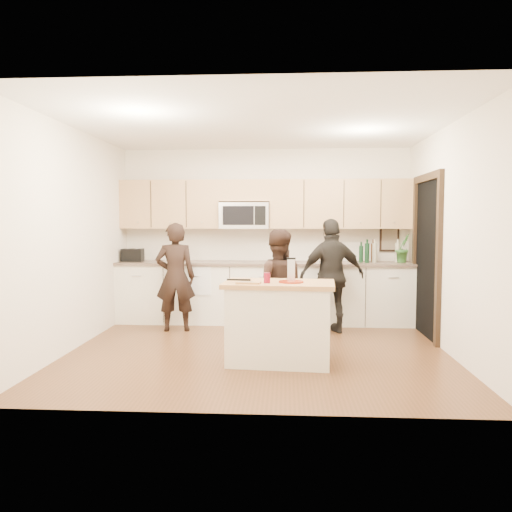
# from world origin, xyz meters

# --- Properties ---
(floor) EXTENTS (4.50, 4.50, 0.00)m
(floor) POSITION_xyz_m (0.00, 0.00, 0.00)
(floor) COLOR brown
(floor) RESTS_ON ground
(room_shell) EXTENTS (4.52, 4.02, 2.71)m
(room_shell) POSITION_xyz_m (0.00, 0.00, 1.73)
(room_shell) COLOR silver
(room_shell) RESTS_ON ground
(back_cabinetry) EXTENTS (4.50, 0.66, 0.94)m
(back_cabinetry) POSITION_xyz_m (0.00, 1.69, 0.47)
(back_cabinetry) COLOR silver
(back_cabinetry) RESTS_ON ground
(upper_cabinetry) EXTENTS (4.50, 0.33, 0.75)m
(upper_cabinetry) POSITION_xyz_m (0.03, 1.83, 1.84)
(upper_cabinetry) COLOR tan
(upper_cabinetry) RESTS_ON ground
(microwave) EXTENTS (0.76, 0.41, 0.40)m
(microwave) POSITION_xyz_m (-0.31, 1.80, 1.65)
(microwave) COLOR silver
(microwave) RESTS_ON ground
(doorway) EXTENTS (0.06, 1.25, 2.20)m
(doorway) POSITION_xyz_m (2.23, 0.90, 1.16)
(doorway) COLOR black
(doorway) RESTS_ON ground
(framed_picture) EXTENTS (0.30, 0.03, 0.38)m
(framed_picture) POSITION_xyz_m (1.95, 1.98, 1.28)
(framed_picture) COLOR black
(framed_picture) RESTS_ON ground
(dish_towel) EXTENTS (0.34, 0.60, 0.48)m
(dish_towel) POSITION_xyz_m (-0.95, 1.50, 0.80)
(dish_towel) COLOR white
(dish_towel) RESTS_ON ground
(island) EXTENTS (1.25, 0.79, 0.90)m
(island) POSITION_xyz_m (0.26, -0.50, 0.45)
(island) COLOR silver
(island) RESTS_ON ground
(red_plate) EXTENTS (0.27, 0.27, 0.02)m
(red_plate) POSITION_xyz_m (0.39, -0.54, 0.91)
(red_plate) COLOR maroon
(red_plate) RESTS_ON island
(box_grater) EXTENTS (0.10, 0.06, 0.25)m
(box_grater) POSITION_xyz_m (0.39, -0.43, 1.04)
(box_grater) COLOR silver
(box_grater) RESTS_ON red_plate
(drink_glass) EXTENTS (0.07, 0.07, 0.11)m
(drink_glass) POSITION_xyz_m (0.13, -0.61, 0.96)
(drink_glass) COLOR maroon
(drink_glass) RESTS_ON island
(cutting_board) EXTENTS (0.27, 0.18, 0.02)m
(cutting_board) POSITION_xyz_m (-0.06, -0.67, 0.91)
(cutting_board) COLOR #AD7548
(cutting_board) RESTS_ON island
(tongs) EXTENTS (0.26, 0.05, 0.02)m
(tongs) POSITION_xyz_m (-0.18, -0.57, 0.93)
(tongs) COLOR black
(tongs) RESTS_ON cutting_board
(knife) EXTENTS (0.18, 0.04, 0.01)m
(knife) POSITION_xyz_m (-0.09, -0.69, 0.92)
(knife) COLOR silver
(knife) RESTS_ON cutting_board
(toaster) EXTENTS (0.32, 0.20, 0.20)m
(toaster) POSITION_xyz_m (-2.05, 1.67, 1.04)
(toaster) COLOR black
(toaster) RESTS_ON back_cabinetry
(bottle_cluster) EXTENTS (0.64, 0.25, 0.36)m
(bottle_cluster) POSITION_xyz_m (1.70, 1.71, 1.11)
(bottle_cluster) COLOR black
(bottle_cluster) RESTS_ON back_cabinetry
(orchid) EXTENTS (0.30, 0.31, 0.44)m
(orchid) POSITION_xyz_m (2.10, 1.72, 1.16)
(orchid) COLOR #316729
(orchid) RESTS_ON back_cabinetry
(woman_left) EXTENTS (0.61, 0.45, 1.54)m
(woman_left) POSITION_xyz_m (-1.24, 1.03, 0.77)
(woman_left) COLOR black
(woman_left) RESTS_ON ground
(woman_center) EXTENTS (0.71, 0.55, 1.46)m
(woman_center) POSITION_xyz_m (0.22, 0.32, 0.73)
(woman_center) COLOR black
(woman_center) RESTS_ON ground
(woman_right) EXTENTS (1.01, 0.63, 1.60)m
(woman_right) POSITION_xyz_m (0.98, 1.03, 0.80)
(woman_right) COLOR black
(woman_right) RESTS_ON ground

